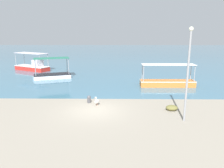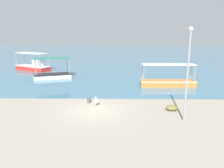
{
  "view_description": "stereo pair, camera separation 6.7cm",
  "coord_description": "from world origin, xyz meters",
  "px_view_note": "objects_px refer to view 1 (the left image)",
  "views": [
    {
      "loc": [
        1.61,
        -15.95,
        5.84
      ],
      "look_at": [
        1.32,
        3.04,
        1.38
      ],
      "focal_mm": 35.0,
      "sensor_mm": 36.0,
      "label": 1
    },
    {
      "loc": [
        1.68,
        -15.95,
        5.84
      ],
      "look_at": [
        1.32,
        3.04,
        1.38
      ],
      "focal_mm": 35.0,
      "sensor_mm": 36.0,
      "label": 2
    }
  ],
  "objects_px": {
    "fishing_boat_far_right": "(167,82)",
    "mooring_bollard": "(89,99)",
    "pelican": "(97,101)",
    "lamp_post": "(188,71)",
    "fishing_boat_near_right": "(52,74)",
    "net_pile": "(172,108)",
    "fishing_boat_center": "(33,66)"
  },
  "relations": [
    {
      "from": "fishing_boat_far_right",
      "to": "mooring_bollard",
      "type": "bearing_deg",
      "value": -143.06
    },
    {
      "from": "fishing_boat_center",
      "to": "net_pile",
      "type": "xyz_separation_m",
      "value": [
        17.49,
        -18.15,
        -0.45
      ]
    },
    {
      "from": "fishing_boat_center",
      "to": "net_pile",
      "type": "distance_m",
      "value": 25.21
    },
    {
      "from": "fishing_boat_near_right",
      "to": "fishing_boat_center",
      "type": "distance_m",
      "value": 7.69
    },
    {
      "from": "lamp_post",
      "to": "mooring_bollard",
      "type": "xyz_separation_m",
      "value": [
        -6.93,
        3.83,
        -3.14
      ]
    },
    {
      "from": "pelican",
      "to": "net_pile",
      "type": "distance_m",
      "value": 5.98
    },
    {
      "from": "mooring_bollard",
      "to": "fishing_boat_center",
      "type": "bearing_deg",
      "value": 123.56
    },
    {
      "from": "fishing_boat_far_right",
      "to": "fishing_boat_center",
      "type": "distance_m",
      "value": 21.56
    },
    {
      "from": "pelican",
      "to": "lamp_post",
      "type": "relative_size",
      "value": 0.13
    },
    {
      "from": "fishing_boat_center",
      "to": "mooring_bollard",
      "type": "distance_m",
      "value": 19.67
    },
    {
      "from": "net_pile",
      "to": "mooring_bollard",
      "type": "bearing_deg",
      "value": 165.13
    },
    {
      "from": "fishing_boat_far_right",
      "to": "mooring_bollard",
      "type": "distance_m",
      "value": 10.08
    },
    {
      "from": "net_pile",
      "to": "fishing_boat_far_right",
      "type": "bearing_deg",
      "value": 79.59
    },
    {
      "from": "fishing_boat_near_right",
      "to": "lamp_post",
      "type": "distance_m",
      "value": 19.49
    },
    {
      "from": "fishing_boat_far_right",
      "to": "pelican",
      "type": "bearing_deg",
      "value": -137.24
    },
    {
      "from": "fishing_boat_center",
      "to": "mooring_bollard",
      "type": "bearing_deg",
      "value": -56.44
    },
    {
      "from": "fishing_boat_far_right",
      "to": "lamp_post",
      "type": "bearing_deg",
      "value": -96.49
    },
    {
      "from": "lamp_post",
      "to": "mooring_bollard",
      "type": "relative_size",
      "value": 9.66
    },
    {
      "from": "fishing_boat_near_right",
      "to": "pelican",
      "type": "bearing_deg",
      "value": -58.56
    },
    {
      "from": "fishing_boat_center",
      "to": "mooring_bollard",
      "type": "relative_size",
      "value": 9.58
    },
    {
      "from": "mooring_bollard",
      "to": "lamp_post",
      "type": "bearing_deg",
      "value": -28.97
    },
    {
      "from": "fishing_boat_near_right",
      "to": "mooring_bollard",
      "type": "height_order",
      "value": "fishing_boat_near_right"
    },
    {
      "from": "net_pile",
      "to": "fishing_boat_center",
      "type": "bearing_deg",
      "value": 133.94
    },
    {
      "from": "mooring_bollard",
      "to": "net_pile",
      "type": "bearing_deg",
      "value": -14.87
    },
    {
      "from": "fishing_boat_near_right",
      "to": "pelican",
      "type": "relative_size",
      "value": 6.32
    },
    {
      "from": "mooring_bollard",
      "to": "net_pile",
      "type": "distance_m",
      "value": 6.85
    },
    {
      "from": "fishing_boat_far_right",
      "to": "net_pile",
      "type": "xyz_separation_m",
      "value": [
        -1.44,
        -7.81,
        -0.31
      ]
    },
    {
      "from": "fishing_boat_center",
      "to": "mooring_bollard",
      "type": "xyz_separation_m",
      "value": [
        10.87,
        -16.39,
        -0.31
      ]
    },
    {
      "from": "pelican",
      "to": "lamp_post",
      "type": "height_order",
      "value": "lamp_post"
    },
    {
      "from": "lamp_post",
      "to": "mooring_bollard",
      "type": "height_order",
      "value": "lamp_post"
    },
    {
      "from": "fishing_boat_far_right",
      "to": "lamp_post",
      "type": "distance_m",
      "value": 10.38
    },
    {
      "from": "lamp_post",
      "to": "net_pile",
      "type": "relative_size",
      "value": 6.87
    }
  ]
}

